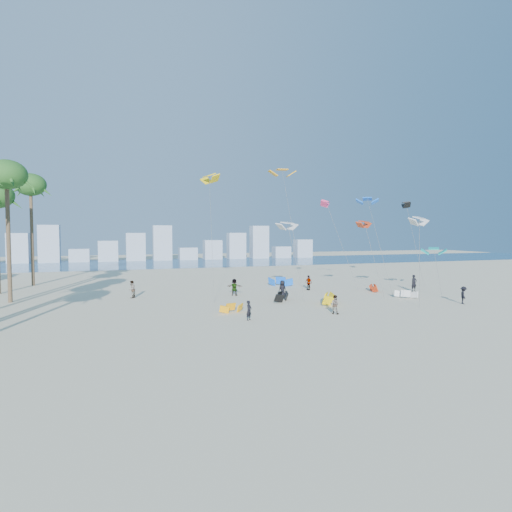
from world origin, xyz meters
name	(u,v)px	position (x,y,z in m)	size (l,w,h in m)	color
ground	(293,342)	(0.00, 0.00, 0.00)	(220.00, 220.00, 0.00)	beige
ocean	(161,263)	(0.00, 72.00, 0.01)	(220.00, 220.00, 0.00)	navy
kitesurfer_near	(249,310)	(-0.50, 7.37, 0.77)	(0.56, 0.37, 1.54)	black
kitesurfer_mid	(335,305)	(7.10, 7.51, 0.80)	(0.78, 0.60, 1.60)	gray
kitesurfers_far	(291,288)	(7.51, 17.75, 0.90)	(32.02, 15.21, 1.93)	black
grounded_kites	(311,292)	(9.62, 17.17, 0.46)	(21.68, 17.70, 1.03)	orange
flying_kites	(328,200)	(13.12, 20.25, 10.56)	(28.32, 20.39, 15.39)	silver
distant_skyline	(151,248)	(-1.19, 82.00, 3.09)	(85.00, 3.00, 8.40)	#9EADBF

